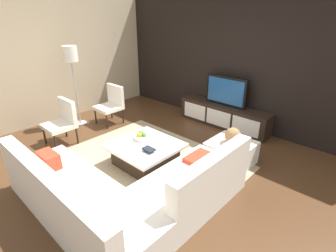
# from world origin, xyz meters

# --- Properties ---
(ground_plane) EXTENTS (14.00, 14.00, 0.00)m
(ground_plane) POSITION_xyz_m (0.00, 0.00, 0.00)
(ground_plane) COLOR #4C301C
(feature_wall_back) EXTENTS (6.40, 0.12, 2.80)m
(feature_wall_back) POSITION_xyz_m (0.00, 2.70, 1.40)
(feature_wall_back) COLOR black
(feature_wall_back) RESTS_ON ground
(side_wall_left) EXTENTS (0.12, 5.20, 2.80)m
(side_wall_left) POSITION_xyz_m (-3.20, 0.20, 1.40)
(side_wall_left) COLOR #C6B28E
(side_wall_left) RESTS_ON ground
(area_rug) EXTENTS (3.01, 2.64, 0.01)m
(area_rug) POSITION_xyz_m (-0.10, 0.00, 0.01)
(area_rug) COLOR tan
(area_rug) RESTS_ON ground
(media_console) EXTENTS (2.12, 0.45, 0.50)m
(media_console) POSITION_xyz_m (0.00, 2.40, 0.25)
(media_console) COLOR black
(media_console) RESTS_ON ground
(television) EXTENTS (0.96, 0.06, 0.64)m
(television) POSITION_xyz_m (0.00, 2.40, 0.82)
(television) COLOR black
(television) RESTS_ON media_console
(sectional_couch) EXTENTS (2.51, 2.40, 0.83)m
(sectional_couch) POSITION_xyz_m (0.53, -0.87, 0.28)
(sectional_couch) COLOR white
(sectional_couch) RESTS_ON ground
(coffee_table) EXTENTS (1.05, 1.04, 0.38)m
(coffee_table) POSITION_xyz_m (-0.10, 0.10, 0.20)
(coffee_table) COLOR black
(coffee_table) RESTS_ON ground
(accent_chair_near) EXTENTS (0.54, 0.52, 0.87)m
(accent_chair_near) POSITION_xyz_m (-1.88, -0.43, 0.49)
(accent_chair_near) COLOR black
(accent_chair_near) RESTS_ON ground
(floor_lamp) EXTENTS (0.30, 0.30, 1.75)m
(floor_lamp) POSITION_xyz_m (-2.51, 0.24, 1.47)
(floor_lamp) COLOR #A5A5AA
(floor_lamp) RESTS_ON ground
(ottoman) EXTENTS (0.70, 0.70, 0.40)m
(ottoman) POSITION_xyz_m (0.95, 1.11, 0.20)
(ottoman) COLOR white
(ottoman) RESTS_ON ground
(fruit_bowl) EXTENTS (0.28, 0.28, 0.14)m
(fruit_bowl) POSITION_xyz_m (-0.28, 0.20, 0.43)
(fruit_bowl) COLOR silver
(fruit_bowl) RESTS_ON coffee_table
(accent_chair_far) EXTENTS (0.53, 0.53, 0.87)m
(accent_chair_far) POSITION_xyz_m (-2.03, 0.83, 0.49)
(accent_chair_far) COLOR black
(accent_chair_far) RESTS_ON ground
(decorative_ball) EXTENTS (0.27, 0.27, 0.27)m
(decorative_ball) POSITION_xyz_m (0.95, 1.11, 0.53)
(decorative_ball) COLOR #997247
(decorative_ball) RESTS_ON ottoman
(book_stack) EXTENTS (0.20, 0.13, 0.06)m
(book_stack) POSITION_xyz_m (0.12, -0.02, 0.41)
(book_stack) COLOR #2D516B
(book_stack) RESTS_ON coffee_table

